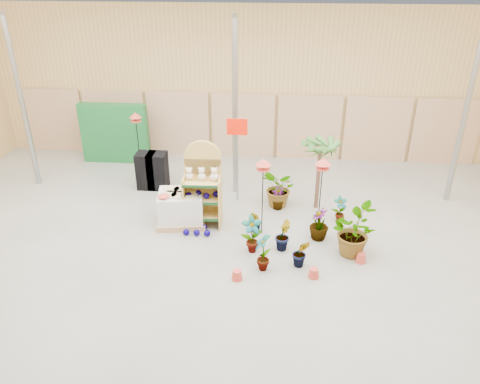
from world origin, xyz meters
name	(u,v)px	position (x,y,z in m)	size (l,w,h in m)	color
room	(222,151)	(0.00, 0.91, 2.21)	(15.20, 12.10, 4.70)	slate
display_shelf	(203,187)	(-0.58, 1.81, 0.93)	(0.87, 0.56, 2.03)	#BA9546
teddy_bears	(203,175)	(-0.56, 1.71, 1.28)	(0.74, 0.19, 0.31)	#F0E1CB
gazing_balls_shelf	(202,194)	(-0.58, 1.70, 0.80)	(0.74, 0.25, 0.14)	#080055
gazing_balls_floor	(197,230)	(-0.66, 1.30, 0.07)	(0.63, 0.39, 0.15)	#080055
pallet_stack	(181,208)	(-1.11, 1.74, 0.40)	(1.23, 1.07, 0.82)	tan
charcoal_planters	(152,171)	(-2.25, 3.52, 0.50)	(0.80, 0.50, 1.00)	black
trellis_stock	(115,133)	(-3.80, 5.20, 0.90)	(2.00, 0.30, 1.80)	#155F27
offer_sign	(237,143)	(0.10, 2.98, 1.57)	(0.50, 0.08, 2.20)	gray
bird_table_front	(263,165)	(0.80, 1.43, 1.71)	(0.34, 0.34, 1.85)	black
bird_table_right	(323,164)	(2.08, 1.65, 1.68)	(0.34, 0.34, 1.81)	black
bird_table_back	(135,117)	(-2.82, 4.34, 1.71)	(0.34, 0.34, 1.84)	black
palm	(321,147)	(2.10, 2.78, 1.63)	(0.70, 0.70, 1.90)	brown
potted_plant_0	(252,235)	(0.62, 0.68, 0.43)	(0.45, 0.30, 0.85)	#386C29
potted_plant_1	(283,235)	(1.27, 0.85, 0.34)	(0.38, 0.31, 0.69)	#386C29
potted_plant_3	(319,224)	(2.07, 1.32, 0.38)	(0.42, 0.42, 0.76)	#386C29
potted_plant_4	(340,209)	(2.61, 2.13, 0.33)	(0.35, 0.24, 0.66)	#386C29
potted_plant_5	(256,222)	(0.67, 1.46, 0.28)	(0.31, 0.25, 0.56)	#386C29
potted_plant_6	(280,189)	(1.18, 2.74, 0.50)	(0.90, 0.78, 1.00)	#386C29
potted_plant_8	(263,252)	(0.89, 0.08, 0.41)	(0.44, 0.29, 0.83)	#386C29
potted_plant_9	(301,253)	(1.65, 0.25, 0.32)	(0.35, 0.28, 0.64)	#386C29
potted_plant_10	(352,231)	(2.70, 0.82, 0.55)	(0.99, 0.85, 1.09)	#386C29
potted_plant_11	(278,198)	(1.15, 2.63, 0.29)	(0.33, 0.33, 0.58)	#386C29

